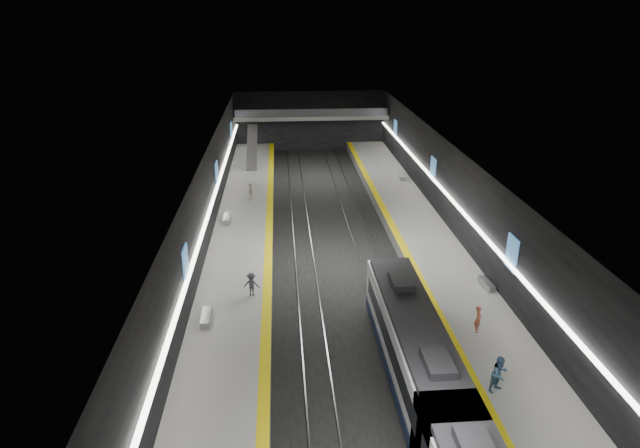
{
  "coord_description": "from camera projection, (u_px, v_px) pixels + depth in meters",
  "views": [
    {
      "loc": [
        -4.15,
        -36.74,
        18.8
      ],
      "look_at": [
        -1.12,
        3.1,
        2.2
      ],
      "focal_mm": 30.0,
      "sensor_mm": 36.0,
      "label": 1
    }
  ],
  "objects": [
    {
      "name": "ground",
      "position": [
        337.0,
        265.0,
        41.34
      ],
      "size": [
        70.0,
        70.0,
        0.0
      ],
      "primitive_type": "plane",
      "color": "black",
      "rests_on": "ground"
    },
    {
      "name": "ceiling",
      "position": [
        339.0,
        165.0,
        38.27
      ],
      "size": [
        20.0,
        70.0,
        0.04
      ],
      "primitive_type": "cube",
      "rotation": [
        3.14,
        0.0,
        0.0
      ],
      "color": "beige",
      "rests_on": "wall_left"
    },
    {
      "name": "wall_left",
      "position": [
        202.0,
        221.0,
        39.1
      ],
      "size": [
        0.04,
        70.0,
        8.0
      ],
      "primitive_type": "cube",
      "color": "black",
      "rests_on": "ground"
    },
    {
      "name": "wall_right",
      "position": [
        469.0,
        213.0,
        40.51
      ],
      "size": [
        0.04,
        70.0,
        8.0
      ],
      "primitive_type": "cube",
      "color": "black",
      "rests_on": "ground"
    },
    {
      "name": "wall_back",
      "position": [
        310.0,
        121.0,
        72.03
      ],
      "size": [
        20.0,
        0.04,
        8.0
      ],
      "primitive_type": "cube",
      "color": "black",
      "rests_on": "ground"
    },
    {
      "name": "platform_left",
      "position": [
        240.0,
        263.0,
        40.62
      ],
      "size": [
        5.0,
        70.0,
        1.0
      ],
      "primitive_type": "cube",
      "color": "slate",
      "rests_on": "ground"
    },
    {
      "name": "tile_surface_left",
      "position": [
        239.0,
        257.0,
        40.42
      ],
      "size": [
        5.0,
        70.0,
        0.02
      ],
      "primitive_type": "cube",
      "color": "#A1A19C",
      "rests_on": "platform_left"
    },
    {
      "name": "tactile_strip_left",
      "position": [
        268.0,
        256.0,
        40.57
      ],
      "size": [
        0.6,
        70.0,
        0.02
      ],
      "primitive_type": "cube",
      "color": "yellow",
      "rests_on": "platform_left"
    },
    {
      "name": "platform_right",
      "position": [
        433.0,
        256.0,
        41.67
      ],
      "size": [
        5.0,
        70.0,
        1.0
      ],
      "primitive_type": "cube",
      "color": "slate",
      "rests_on": "ground"
    },
    {
      "name": "tile_surface_right",
      "position": [
        433.0,
        250.0,
        41.48
      ],
      "size": [
        5.0,
        70.0,
        0.02
      ],
      "primitive_type": "cube",
      "color": "#A1A19C",
      "rests_on": "platform_right"
    },
    {
      "name": "tactile_strip_right",
      "position": [
        406.0,
        251.0,
        41.32
      ],
      "size": [
        0.6,
        70.0,
        0.02
      ],
      "primitive_type": "cube",
      "color": "yellow",
      "rests_on": "platform_right"
    },
    {
      "name": "rails",
      "position": [
        337.0,
        264.0,
        41.31
      ],
      "size": [
        6.52,
        70.0,
        0.12
      ],
      "color": "gray",
      "rests_on": "ground"
    },
    {
      "name": "train",
      "position": [
        451.0,
        439.0,
        21.97
      ],
      "size": [
        2.69,
        27.44,
        3.6
      ],
      "color": "#0F1B39",
      "rests_on": "ground"
    },
    {
      "name": "ad_posters",
      "position": [
        337.0,
        206.0,
        40.53
      ],
      "size": [
        19.94,
        53.5,
        2.2
      ],
      "color": "#407EC1",
      "rests_on": "wall_left"
    },
    {
      "name": "cove_light_left",
      "position": [
        205.0,
        224.0,
        39.19
      ],
      "size": [
        0.25,
        68.6,
        0.12
      ],
      "primitive_type": "cube",
      "color": "white",
      "rests_on": "wall_left"
    },
    {
      "name": "cove_light_right",
      "position": [
        466.0,
        216.0,
        40.57
      ],
      "size": [
        0.25,
        68.6,
        0.12
      ],
      "primitive_type": "cube",
      "color": "white",
      "rests_on": "wall_right"
    },
    {
      "name": "mezzanine_bridge",
      "position": [
        311.0,
        116.0,
        69.73
      ],
      "size": [
        20.0,
        3.0,
        1.5
      ],
      "color": "gray",
      "rests_on": "wall_left"
    },
    {
      "name": "escalator",
      "position": [
        252.0,
        147.0,
        63.64
      ],
      "size": [
        1.2,
        7.5,
        3.92
      ],
      "primitive_type": "cube",
      "rotation": [
        0.44,
        0.0,
        0.0
      ],
      "color": "#99999E",
      "rests_on": "platform_left"
    },
    {
      "name": "bench_left_near",
      "position": [
        206.0,
        318.0,
        32.16
      ],
      "size": [
        0.61,
        1.95,
        0.47
      ],
      "primitive_type": "cube",
      "rotation": [
        0.0,
        0.0,
        0.04
      ],
      "color": "#99999E",
      "rests_on": "platform_left"
    },
    {
      "name": "bench_left_far",
      "position": [
        227.0,
        219.0,
        46.85
      ],
      "size": [
        0.57,
        2.04,
        0.5
      ],
      "primitive_type": "cube",
      "rotation": [
        0.0,
        0.0,
        -0.0
      ],
      "color": "#99999E",
      "rests_on": "platform_left"
    },
    {
      "name": "bench_right_near",
      "position": [
        487.0,
        284.0,
        36.06
      ],
      "size": [
        0.63,
        1.79,
        0.43
      ],
      "primitive_type": "cube",
      "rotation": [
        0.0,
        0.0,
        0.08
      ],
      "color": "#99999E",
      "rests_on": "platform_right"
    },
    {
      "name": "bench_right_far",
      "position": [
        402.0,
        177.0,
        58.27
      ],
      "size": [
        0.72,
        1.99,
        0.48
      ],
      "primitive_type": "cube",
      "rotation": [
        0.0,
        0.0,
        -0.09
      ],
      "color": "#99999E",
      "rests_on": "platform_right"
    },
    {
      "name": "passenger_right_a",
      "position": [
        478.0,
        319.0,
        30.95
      ],
      "size": [
        0.55,
        0.69,
        1.66
      ],
      "primitive_type": "imported",
      "rotation": [
        0.0,
        0.0,
        1.29
      ],
      "color": "#D2694E",
      "rests_on": "platform_right"
    },
    {
      "name": "passenger_right_b",
      "position": [
        500.0,
        374.0,
        26.13
      ],
      "size": [
        1.18,
        1.08,
        1.95
      ],
      "primitive_type": "imported",
      "rotation": [
        0.0,
        0.0,
        0.46
      ],
      "color": "teal",
      "rests_on": "platform_right"
    },
    {
      "name": "passenger_left_a",
      "position": [
        251.0,
        192.0,
        51.71
      ],
      "size": [
        0.55,
        1.05,
        1.72
      ],
      "primitive_type": "imported",
      "rotation": [
        0.0,
        0.0,
        -1.43
      ],
      "color": "beige",
      "rests_on": "platform_left"
    },
    {
      "name": "passenger_left_b",
      "position": [
        252.0,
        285.0,
        34.77
      ],
      "size": [
        1.16,
        0.81,
        1.63
      ],
      "primitive_type": "imported",
      "rotation": [
        0.0,
        0.0,
        2.93
      ],
      "color": "#44434C",
      "rests_on": "platform_left"
    }
  ]
}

